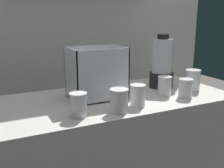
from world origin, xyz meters
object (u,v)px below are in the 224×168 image
(juice_cup_mango_right, at_px, (165,87))
(juice_cup_orange_far_right, at_px, (185,89))
(juice_cup_carrot_left, at_px, (119,102))
(juice_cup_mango_far_left, at_px, (79,106))
(juice_cup_carrot_rightmost, at_px, (193,81))
(blender_pitcher, at_px, (162,65))
(juice_cup_orange_middle, at_px, (138,97))
(carrot_display_bin, at_px, (96,82))

(juice_cup_mango_right, xyz_separation_m, juice_cup_orange_far_right, (0.08, -0.09, -0.00))
(juice_cup_carrot_left, relative_size, juice_cup_orange_far_right, 1.07)
(juice_cup_mango_far_left, bearing_deg, juice_cup_carrot_rightmost, 8.78)
(blender_pitcher, bearing_deg, juice_cup_carrot_left, -147.49)
(juice_cup_orange_middle, xyz_separation_m, juice_cup_orange_far_right, (0.33, 0.01, 0.00))
(carrot_display_bin, height_order, juice_cup_orange_far_right, carrot_display_bin)
(juice_cup_mango_far_left, bearing_deg, carrot_display_bin, 52.04)
(blender_pitcher, bearing_deg, juice_cup_orange_far_right, -92.12)
(juice_cup_carrot_left, xyz_separation_m, juice_cup_orange_middle, (0.13, 0.04, -0.00))
(juice_cup_orange_middle, bearing_deg, carrot_display_bin, 120.74)
(juice_cup_mango_right, bearing_deg, juice_cup_orange_middle, -158.41)
(juice_cup_orange_middle, xyz_separation_m, juice_cup_carrot_rightmost, (0.47, 0.11, 0.01))
(juice_cup_mango_far_left, xyz_separation_m, juice_cup_carrot_rightmost, (0.80, 0.12, 0.01))
(juice_cup_orange_middle, xyz_separation_m, juice_cup_mango_right, (0.24, 0.10, 0.00))
(juice_cup_mango_far_left, distance_m, juice_cup_carrot_rightmost, 0.81)
(carrot_display_bin, height_order, juice_cup_mango_right, carrot_display_bin)
(carrot_display_bin, xyz_separation_m, juice_cup_orange_far_right, (0.46, -0.22, -0.04))
(juice_cup_orange_middle, bearing_deg, juice_cup_orange_far_right, 1.96)
(blender_pitcher, relative_size, juice_cup_carrot_left, 2.98)
(juice_cup_orange_middle, relative_size, juice_cup_carrot_rightmost, 0.86)
(juice_cup_carrot_left, relative_size, juice_cup_carrot_rightmost, 0.88)
(juice_cup_carrot_left, xyz_separation_m, juice_cup_orange_far_right, (0.46, 0.05, -0.00))
(blender_pitcher, relative_size, juice_cup_carrot_rightmost, 2.62)
(carrot_display_bin, xyz_separation_m, juice_cup_carrot_left, (0.01, -0.27, -0.04))
(juice_cup_carrot_left, distance_m, juice_cup_carrot_rightmost, 0.62)
(juice_cup_carrot_left, bearing_deg, juice_cup_carrot_rightmost, 13.85)
(juice_cup_mango_far_left, bearing_deg, juice_cup_mango_right, 11.08)
(blender_pitcher, xyz_separation_m, juice_cup_carrot_left, (-0.47, -0.30, -0.10))
(juice_cup_carrot_left, bearing_deg, blender_pitcher, 32.51)
(carrot_display_bin, xyz_separation_m, juice_cup_mango_right, (0.38, -0.13, -0.04))
(juice_cup_carrot_left, distance_m, juice_cup_mango_right, 0.40)
(juice_cup_orange_middle, distance_m, juice_cup_mango_right, 0.26)
(carrot_display_bin, relative_size, juice_cup_carrot_rightmost, 2.31)
(juice_cup_carrot_left, height_order, juice_cup_mango_right, juice_cup_carrot_left)
(juice_cup_orange_middle, bearing_deg, juice_cup_mango_far_left, -177.23)
(juice_cup_orange_middle, height_order, juice_cup_carrot_rightmost, juice_cup_carrot_rightmost)
(carrot_display_bin, distance_m, blender_pitcher, 0.48)
(carrot_display_bin, bearing_deg, juice_cup_carrot_left, -88.61)
(juice_cup_orange_far_right, bearing_deg, juice_cup_mango_far_left, -177.63)
(blender_pitcher, bearing_deg, juice_cup_mango_far_left, -157.69)
(juice_cup_mango_far_left, xyz_separation_m, juice_cup_mango_right, (0.57, 0.11, -0.00))
(juice_cup_orange_far_right, bearing_deg, juice_cup_orange_middle, -178.04)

